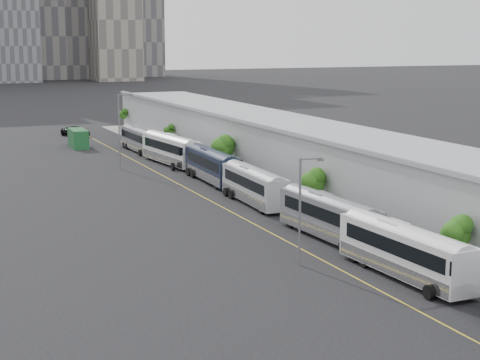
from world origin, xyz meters
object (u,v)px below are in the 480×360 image
bus_2 (405,256)px  shipping_container (78,138)px  street_lamp_far (120,127)px  bus_4 (254,189)px  bus_7 (140,141)px  bus_3 (329,221)px  bus_5 (212,168)px  bus_6 (171,152)px  street_lamp_near (302,203)px  suv (76,131)px

bus_2 → shipping_container: (-7.78, 78.50, -0.19)m
street_lamp_far → bus_4: bearing=-74.9°
bus_4 → bus_7: (-0.47, 42.45, -0.04)m
bus_2 → bus_3: 12.14m
bus_4 → shipping_container: bus_4 is taller
street_lamp_far → bus_3: bearing=-80.3°
bus_5 → shipping_container: bus_5 is taller
bus_4 → bus_6: bearing=91.9°
bus_2 → street_lamp_far: bearing=94.3°
bus_4 → shipping_container: bearing=101.3°
street_lamp_near → shipping_container: bearing=92.0°
bus_4 → street_lamp_far: 28.26m
bus_2 → bus_3: (0.49, 12.13, -0.03)m
bus_4 → suv: size_ratio=2.06×
bus_7 → street_lamp_far: bearing=-114.8°
bus_3 → bus_4: 15.94m
shipping_container → street_lamp_near: bearing=-86.4°
bus_5 → suv: bus_5 is taller
bus_2 → street_lamp_far: 55.64m
street_lamp_far → shipping_container: size_ratio=1.56×
bus_3 → shipping_container: size_ratio=2.05×
bus_7 → suv: 23.08m
bus_2 → shipping_container: size_ratio=2.09×
bus_3 → shipping_container: bus_3 is taller
bus_2 → bus_7: size_ratio=1.06×
bus_5 → street_lamp_near: street_lamp_near is taller
shipping_container → bus_3: bearing=-81.3°
street_lamp_far → suv: street_lamp_far is taller
bus_3 → bus_6: bus_6 is taller
bus_2 → bus_6: size_ratio=0.94×
bus_5 → bus_7: bus_5 is taller
street_lamp_near → shipping_container: 72.70m
bus_4 → street_lamp_near: 23.11m
bus_5 → street_lamp_far: 15.85m
bus_2 → street_lamp_far: street_lamp_far is taller
suv → bus_4: bearing=-104.5°
shipping_container → bus_7: bearing=-44.2°
bus_7 → suv: bearing=102.1°
bus_6 → suv: 36.98m
bus_4 → suv: (-5.76, 64.91, -0.71)m
street_lamp_near → suv: size_ratio=1.32×
bus_2 → street_lamp_far: size_ratio=1.34×
bus_7 → street_lamp_near: 64.90m
bus_3 → bus_4: bearing=87.2°
bus_6 → suv: size_ratio=2.25×
bus_3 → suv: bus_3 is taller
bus_5 → shipping_container: 37.66m
bus_2 → bus_7: 70.52m
bus_4 → bus_6: size_ratio=0.92×
street_lamp_near → bus_5: bearing=80.1°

